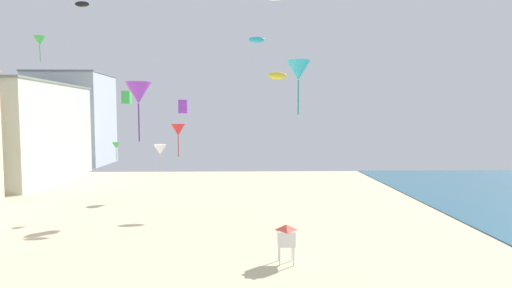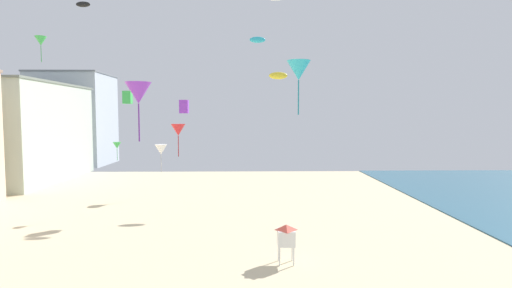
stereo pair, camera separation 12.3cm
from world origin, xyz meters
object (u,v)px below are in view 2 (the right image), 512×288
kite_purple_box (184,107)px  kite_white_delta (161,150)px  kite_purple_delta (138,93)px  kite_black_parafoil (83,4)px  kite_green_delta (117,145)px  kite_red_delta (178,130)px  kite_green_delta_2 (41,41)px  kite_yellow_parafoil (278,76)px  kite_green_box (128,97)px  kite_cyan_delta (299,70)px  lifeguard_stand (286,235)px  kite_cyan_parafoil (258,40)px

kite_purple_box → kite_white_delta: size_ratio=0.41×
kite_purple_delta → kite_black_parafoil: (-9.28, 15.08, 9.39)m
kite_green_delta → kite_purple_box: size_ratio=1.34×
kite_red_delta → kite_white_delta: 21.44m
kite_purple_box → kite_green_delta_2: kite_green_delta_2 is taller
kite_yellow_parafoil → kite_green_delta_2: kite_green_delta_2 is taller
kite_yellow_parafoil → kite_green_delta: 19.24m
kite_green_box → kite_cyan_delta: 21.09m
kite_green_delta → kite_green_delta_2: (-5.39, -3.32, 9.54)m
lifeguard_stand → kite_purple_delta: 12.86m
kite_white_delta → kite_cyan_delta: bearing=-52.7°
kite_green_box → kite_purple_delta: kite_green_box is taller
kite_purple_box → kite_green_delta_2: 13.90m
kite_green_box → kite_cyan_parafoil: kite_cyan_parafoil is taller
kite_green_box → kite_red_delta: (8.01, -15.76, -2.85)m
kite_green_delta → kite_green_box: bearing=80.9°
kite_red_delta → lifeguard_stand: bearing=-8.4°
lifeguard_stand → kite_cyan_parafoil: size_ratio=1.42×
kite_yellow_parafoil → kite_red_delta: size_ratio=0.99×
kite_green_box → kite_cyan_parafoil: 15.66m
lifeguard_stand → kite_green_delta: bearing=126.9°
kite_green_box → kite_yellow_parafoil: kite_yellow_parafoil is taller
kite_cyan_parafoil → kite_yellow_parafoil: (2.39, 0.33, -3.99)m
kite_green_box → kite_red_delta: bearing=-63.1°
kite_purple_box → kite_cyan_delta: kite_cyan_delta is taller
lifeguard_stand → kite_green_box: (-15.03, 16.80, 9.62)m
kite_green_delta → kite_black_parafoil: size_ratio=1.32×
kite_red_delta → kite_green_box: bearing=116.9°
kite_yellow_parafoil → kite_green_delta: (-16.46, -6.51, -7.54)m
kite_green_delta → kite_black_parafoil: kite_black_parafoil is taller
kite_yellow_parafoil → kite_purple_box: bearing=-151.7°
kite_green_delta_2 → kite_purple_box: bearing=20.5°
kite_cyan_delta → kite_green_box: bearing=140.3°
kite_green_box → kite_green_delta: (-0.40, -2.48, -4.85)m
kite_purple_delta → kite_green_delta_2: bearing=135.2°
kite_purple_box → kite_red_delta: bearing=-82.4°
kite_purple_box → kite_green_box: bearing=167.5°
kite_green_delta → kite_cyan_delta: bearing=-33.5°
kite_red_delta → kite_black_parafoil: bearing=130.3°
kite_cyan_parafoil → kite_purple_delta: bearing=-110.1°
kite_purple_delta → kite_green_delta_2: kite_green_delta_2 is taller
kite_black_parafoil → kite_red_delta: bearing=-49.7°
kite_black_parafoil → kite_cyan_parafoil: bearing=19.6°
kite_yellow_parafoil → kite_purple_box: (-9.98, -5.38, -3.68)m
kite_green_delta → kite_cyan_parafoil: bearing=23.7°
lifeguard_stand → kite_cyan_parafoil: (-1.36, 20.51, 16.30)m
kite_green_delta → kite_red_delta: kite_red_delta is taller
kite_green_box → lifeguard_stand: bearing=-48.2°
kite_yellow_parafoil → kite_cyan_delta: bearing=-89.6°
kite_purple_delta → kite_yellow_parafoil: (10.13, 21.48, 3.24)m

